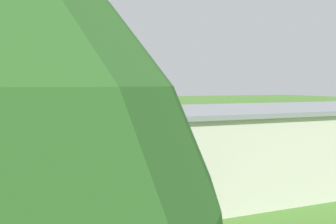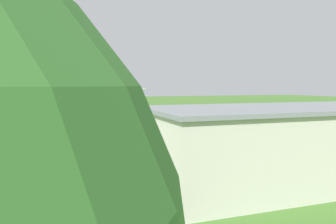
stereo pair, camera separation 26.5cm
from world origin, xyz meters
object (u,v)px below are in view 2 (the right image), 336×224
hangar (312,142)px  windsock (97,104)px  car_yellow (120,158)px  person_crossing_taxiway (143,153)px  person_by_parked_cars (315,137)px  tree_near_perimeter_road (105,206)px  biplane (126,94)px  car_grey (61,164)px  person_watching_takeoff (131,150)px

hangar → windsock: hangar is taller
car_yellow → person_crossing_taxiway: car_yellow is taller
person_by_parked_cars → tree_near_perimeter_road: size_ratio=0.21×
person_by_parked_cars → biplane: bearing=-45.7°
hangar → car_grey: 25.54m
windsock → tree_near_perimeter_road: bearing=82.6°
hangar → windsock: bearing=-72.5°
hangar → car_yellow: bearing=-35.5°
car_yellow → person_by_parked_cars: (-33.04, -5.05, -0.09)m
car_grey → person_crossing_taxiway: person_crossing_taxiway is taller
person_watching_takeoff → tree_near_perimeter_road: 30.54m
car_yellow → person_watching_takeoff: (-2.21, -3.83, -0.02)m
person_watching_takeoff → tree_near_perimeter_road: (7.95, 29.22, 3.95)m
hangar → biplane: bearing=-78.4°
person_by_parked_cars → person_crossing_taxiway: (29.88, 3.22, 0.05)m
car_grey → person_watching_takeoff: (-8.74, -4.91, -0.00)m
car_yellow → person_watching_takeoff: bearing=-120.0°
biplane → car_grey: 35.68m
windsock → car_grey: bearing=76.4°
person_by_parked_cars → person_crossing_taxiway: 30.05m
car_grey → person_by_parked_cars: bearing=-171.2°
car_grey → person_crossing_taxiway: 10.12m
car_yellow → tree_near_perimeter_road: (5.74, 25.39, 3.93)m
car_grey → person_crossing_taxiway: (-9.70, -2.91, -0.02)m
car_yellow → person_watching_takeoff: person_watching_takeoff is taller
tree_near_perimeter_road → car_grey: bearing=-88.1°
person_watching_takeoff → person_by_parked_cars: bearing=-177.7°
hangar → car_yellow: hangar is taller
biplane → person_by_parked_cars: bearing=134.3°
tree_near_perimeter_road → person_watching_takeoff: bearing=-105.2°
hangar → person_watching_takeoff: (14.30, -15.59, -2.75)m
car_yellow → tree_near_perimeter_road: 26.33m
car_yellow → car_grey: 6.62m
person_watching_takeoff → person_by_parked_cars: (-30.83, -1.22, -0.07)m
hangar → biplane: biplane is taller
biplane → person_crossing_taxiway: size_ratio=4.96×
person_by_parked_cars → car_yellow: bearing=8.7°
biplane → car_yellow: size_ratio=1.90×
car_grey → windsock: bearing=-103.6°
car_yellow → windsock: bearing=-93.4°
person_crossing_taxiway → hangar: bearing=134.5°
car_grey → tree_near_perimeter_road: size_ratio=0.61×
biplane → person_watching_takeoff: size_ratio=4.86×
hangar → tree_near_perimeter_road: bearing=31.5°
car_yellow → car_grey: bearing=9.4°
tree_near_perimeter_road → windsock: tree_near_perimeter_road is taller
car_yellow → person_by_parked_cars: size_ratio=2.75×
hangar → person_watching_takeoff: size_ratio=19.46×
person_crossing_taxiway → person_watching_takeoff: bearing=-64.4°
car_grey → tree_near_perimeter_road: tree_near_perimeter_road is taller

